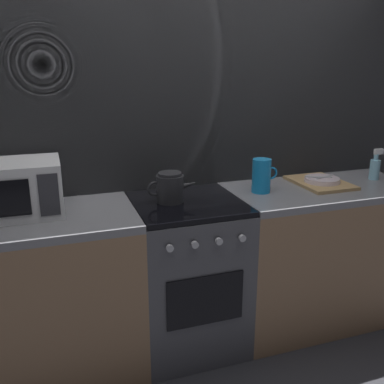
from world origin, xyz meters
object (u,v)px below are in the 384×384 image
(dish_pile, at_px, (321,182))
(spray_bottle, at_px, (375,167))
(kettle, at_px, (170,188))
(stove_unit, at_px, (187,274))
(pitcher, at_px, (262,176))
(microwave, at_px, (13,189))

(dish_pile, xyz_separation_m, spray_bottle, (0.41, -0.00, 0.06))
(kettle, relative_size, dish_pile, 0.71)
(stove_unit, relative_size, spray_bottle, 4.43)
(pitcher, xyz_separation_m, dish_pile, (0.43, 0.03, -0.08))
(microwave, bearing_deg, kettle, -4.11)
(dish_pile, relative_size, spray_bottle, 1.97)
(microwave, bearing_deg, pitcher, -2.16)
(kettle, bearing_deg, stove_unit, -13.07)
(stove_unit, height_order, pitcher, pitcher)
(kettle, xyz_separation_m, spray_bottle, (1.40, 0.03, -0.00))
(spray_bottle, bearing_deg, pitcher, -178.53)
(kettle, bearing_deg, spray_bottle, 1.12)
(kettle, distance_m, spray_bottle, 1.40)
(kettle, height_order, dish_pile, kettle)
(stove_unit, bearing_deg, spray_bottle, 2.11)
(kettle, distance_m, dish_pile, 1.00)
(kettle, relative_size, spray_bottle, 1.40)
(pitcher, bearing_deg, kettle, -179.40)
(microwave, distance_m, pitcher, 1.36)
(stove_unit, distance_m, spray_bottle, 1.42)
(pitcher, height_order, spray_bottle, spray_bottle)
(kettle, bearing_deg, dish_pile, 1.84)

